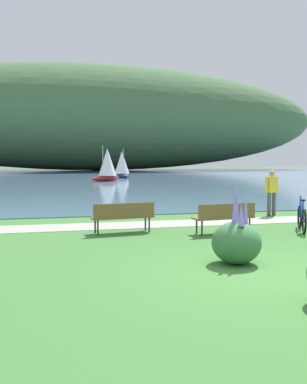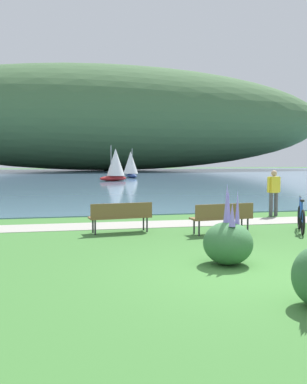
{
  "view_description": "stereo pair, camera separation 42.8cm",
  "coord_description": "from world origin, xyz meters",
  "px_view_note": "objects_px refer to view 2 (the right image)",
  "views": [
    {
      "loc": [
        -3.79,
        -7.32,
        2.12
      ],
      "look_at": [
        -0.39,
        7.07,
        1.0
      ],
      "focal_mm": 40.56,
      "sensor_mm": 36.0,
      "label": 1
    },
    {
      "loc": [
        -3.37,
        -7.41,
        2.12
      ],
      "look_at": [
        -0.39,
        7.07,
        1.0
      ],
      "focal_mm": 40.56,
      "sensor_mm": 36.0,
      "label": 2
    }
  ],
  "objects_px": {
    "park_bench_further_along": "(222,216)",
    "park_bench_near_camera": "(121,215)",
    "bicycle_leaning_near_bench": "(301,218)",
    "person_at_shoreline": "(274,190)",
    "sailboat_nearest_to_shore": "(115,164)",
    "sailboat_mid_bay": "(131,164)"
  },
  "relations": [
    {
      "from": "sailboat_nearest_to_shore",
      "to": "bicycle_leaning_near_bench",
      "type": "bearing_deg",
      "value": -86.33
    },
    {
      "from": "bicycle_leaning_near_bench",
      "to": "person_at_shoreline",
      "type": "bearing_deg",
      "value": 75.62
    },
    {
      "from": "bicycle_leaning_near_bench",
      "to": "sailboat_nearest_to_shore",
      "type": "distance_m",
      "value": 30.3
    },
    {
      "from": "park_bench_further_along",
      "to": "person_at_shoreline",
      "type": "distance_m",
      "value": 4.65
    },
    {
      "from": "person_at_shoreline",
      "to": "sailboat_nearest_to_shore",
      "type": "height_order",
      "value": "sailboat_nearest_to_shore"
    },
    {
      "from": "sailboat_mid_bay",
      "to": "bicycle_leaning_near_bench",
      "type": "bearing_deg",
      "value": -90.89
    },
    {
      "from": "person_at_shoreline",
      "to": "sailboat_nearest_to_shore",
      "type": "relative_size",
      "value": 0.5
    },
    {
      "from": "park_bench_near_camera",
      "to": "person_at_shoreline",
      "type": "bearing_deg",
      "value": 22.7
    },
    {
      "from": "park_bench_near_camera",
      "to": "park_bench_further_along",
      "type": "height_order",
      "value": "same"
    },
    {
      "from": "park_bench_further_along",
      "to": "bicycle_leaning_near_bench",
      "type": "relative_size",
      "value": 1.13
    },
    {
      "from": "park_bench_further_along",
      "to": "bicycle_leaning_near_bench",
      "type": "distance_m",
      "value": 2.37
    },
    {
      "from": "park_bench_further_along",
      "to": "sailboat_mid_bay",
      "type": "distance_m",
      "value": 36.85
    },
    {
      "from": "park_bench_near_camera",
      "to": "park_bench_further_along",
      "type": "bearing_deg",
      "value": -15.32
    },
    {
      "from": "park_bench_near_camera",
      "to": "sailboat_mid_bay",
      "type": "height_order",
      "value": "sailboat_mid_bay"
    },
    {
      "from": "bicycle_leaning_near_bench",
      "to": "sailboat_nearest_to_shore",
      "type": "bearing_deg",
      "value": 93.67
    },
    {
      "from": "park_bench_near_camera",
      "to": "person_at_shoreline",
      "type": "height_order",
      "value": "person_at_shoreline"
    },
    {
      "from": "park_bench_further_along",
      "to": "park_bench_near_camera",
      "type": "bearing_deg",
      "value": 164.68
    },
    {
      "from": "park_bench_further_along",
      "to": "sailboat_mid_bay",
      "type": "xyz_separation_m",
      "value": [
        2.94,
        36.72,
        1.05
      ]
    },
    {
      "from": "park_bench_near_camera",
      "to": "bicycle_leaning_near_bench",
      "type": "xyz_separation_m",
      "value": [
        5.17,
        -0.91,
        -0.12
      ]
    },
    {
      "from": "park_bench_further_along",
      "to": "sailboat_nearest_to_shore",
      "type": "distance_m",
      "value": 30.09
    },
    {
      "from": "park_bench_further_along",
      "to": "sailboat_nearest_to_shore",
      "type": "xyz_separation_m",
      "value": [
        0.43,
        30.07,
        1.13
      ]
    },
    {
      "from": "park_bench_further_along",
      "to": "bicycle_leaning_near_bench",
      "type": "height_order",
      "value": "bicycle_leaning_near_bench"
    }
  ]
}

